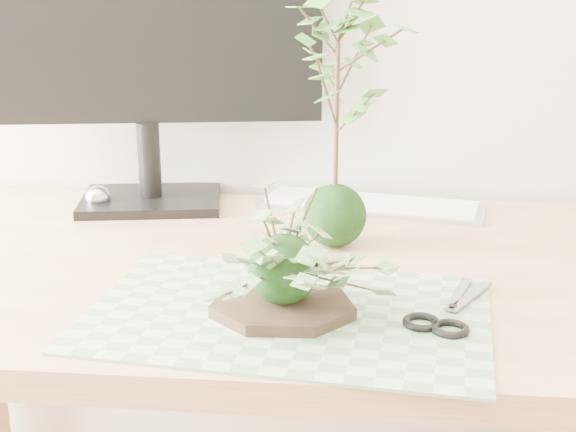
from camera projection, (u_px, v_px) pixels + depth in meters
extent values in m
cube|color=tan|center=(351.00, 278.00, 1.16)|extent=(1.60, 0.70, 0.04)
cube|color=#5C8A5D|center=(288.00, 313.00, 0.99)|extent=(0.52, 0.38, 0.00)
cylinder|color=black|center=(283.00, 308.00, 0.99)|extent=(0.19, 0.19, 0.01)
sphere|color=black|center=(283.00, 269.00, 0.97)|extent=(0.09, 0.09, 0.09)
sphere|color=black|center=(335.00, 215.00, 1.22)|extent=(0.10, 0.10, 0.10)
cylinder|color=#432E1E|center=(336.00, 124.00, 1.18)|extent=(0.01, 0.01, 0.24)
cube|color=#B4B4B9|center=(371.00, 206.00, 1.42)|extent=(0.41, 0.19, 0.01)
cube|color=white|center=(371.00, 202.00, 1.42)|extent=(0.38, 0.16, 0.01)
cube|color=black|center=(151.00, 200.00, 1.44)|extent=(0.27, 0.22, 0.02)
cylinder|color=black|center=(149.00, 160.00, 1.42)|extent=(0.04, 0.04, 0.13)
cube|color=black|center=(143.00, 7.00, 1.35)|extent=(0.61, 0.13, 0.39)
sphere|color=silver|center=(98.00, 198.00, 1.41)|extent=(0.04, 0.04, 0.04)
cube|color=gray|center=(440.00, 294.00, 1.04)|extent=(0.05, 0.11, 0.00)
cube|color=gray|center=(452.00, 294.00, 1.04)|extent=(0.07, 0.10, 0.00)
torus|color=black|center=(439.00, 327.00, 0.94)|extent=(0.06, 0.06, 0.01)
torus|color=black|center=(470.00, 328.00, 0.94)|extent=(0.06, 0.06, 0.01)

